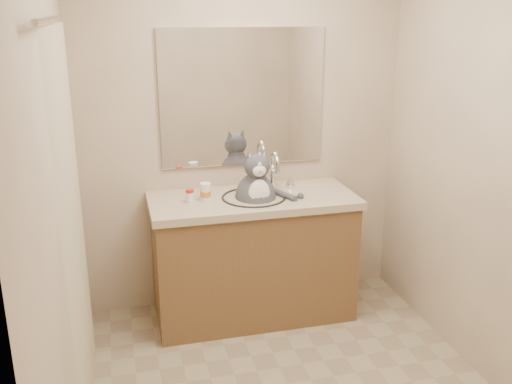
# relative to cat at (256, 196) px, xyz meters

# --- Properties ---
(room) EXTENTS (2.22, 2.52, 2.42)m
(room) POSITION_rel_cat_xyz_m (-0.02, -0.94, 0.34)
(room) COLOR #9B8B6B
(room) RESTS_ON ground
(vanity) EXTENTS (1.34, 0.59, 1.12)m
(vanity) POSITION_rel_cat_xyz_m (-0.02, 0.02, -0.42)
(vanity) COLOR brown
(vanity) RESTS_ON ground
(mirror) EXTENTS (1.10, 0.02, 0.90)m
(mirror) POSITION_rel_cat_xyz_m (-0.02, 0.30, 0.59)
(mirror) COLOR white
(mirror) RESTS_ON room
(shower_curtain) EXTENTS (0.02, 1.30, 1.93)m
(shower_curtain) POSITION_rel_cat_xyz_m (-1.07, -0.84, 0.17)
(shower_curtain) COLOR #B9B28C
(shower_curtain) RESTS_ON ground
(cat) EXTENTS (0.38, 0.30, 0.53)m
(cat) POSITION_rel_cat_xyz_m (0.00, 0.00, 0.00)
(cat) COLOR #424246
(cat) RESTS_ON vanity
(pill_bottle_redcap) EXTENTS (0.06, 0.06, 0.09)m
(pill_bottle_redcap) POSITION_rel_cat_xyz_m (-0.43, 0.01, 0.03)
(pill_bottle_redcap) COLOR white
(pill_bottle_redcap) RESTS_ON vanity
(pill_bottle_orange) EXTENTS (0.07, 0.07, 0.12)m
(pill_bottle_orange) POSITION_rel_cat_xyz_m (-0.33, 0.02, 0.04)
(pill_bottle_orange) COLOR white
(pill_bottle_orange) RESTS_ON vanity
(grey_canister) EXTENTS (0.04, 0.04, 0.06)m
(grey_canister) POSITION_rel_cat_xyz_m (-0.33, 0.07, 0.02)
(grey_canister) COLOR gray
(grey_canister) RESTS_ON vanity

